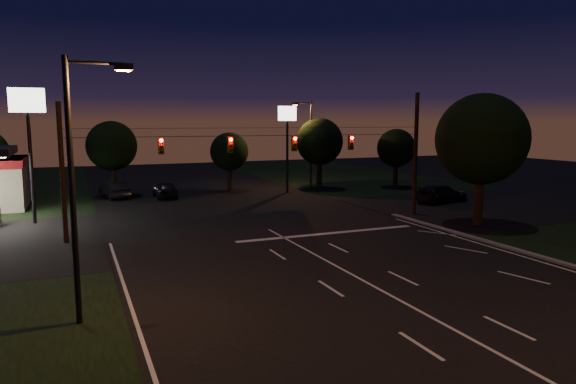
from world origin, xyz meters
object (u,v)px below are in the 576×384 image
tree_right_near (480,140)px  car_oncoming_a (165,189)px  car_cross (441,194)px  utility_pole_right (413,214)px  car_oncoming_b (114,190)px

tree_right_near → car_oncoming_a: size_ratio=1.92×
tree_right_near → car_cross: (4.06, 8.56, -4.90)m
utility_pole_right → tree_right_near: 7.61m
tree_right_near → car_oncoming_a: (-17.29, 20.58, -4.90)m
utility_pole_right → car_oncoming_b: bearing=139.0°
car_oncoming_b → car_cross: 29.06m
car_cross → tree_right_near: bearing=143.5°
utility_pole_right → car_oncoming_b: size_ratio=1.94×
utility_pole_right → car_cross: (5.58, 3.73, 0.77)m
tree_right_near → car_oncoming_b: tree_right_near is taller
car_oncoming_b → car_oncoming_a: bearing=146.6°
tree_right_near → car_oncoming_b: bearing=134.1°
car_oncoming_b → utility_pole_right: bearing=126.9°
utility_pole_right → car_oncoming_b: 26.57m
utility_pole_right → car_oncoming_a: utility_pole_right is taller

